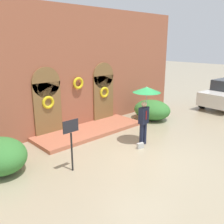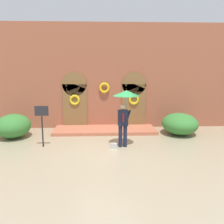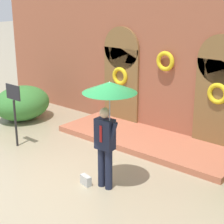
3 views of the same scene
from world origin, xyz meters
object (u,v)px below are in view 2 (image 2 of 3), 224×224
sign_post (42,119)px  shrub_left (13,126)px  person_with_umbrella (125,101)px  handbag (114,146)px  shrub_right (180,124)px

sign_post → shrub_left: 2.35m
sign_post → shrub_left: size_ratio=0.91×
person_with_umbrella → handbag: bearing=-157.6°
handbag → person_with_umbrella: bearing=34.4°
person_with_umbrella → handbag: size_ratio=8.44×
person_with_umbrella → sign_post: bearing=177.2°
handbag → shrub_right: bearing=43.8°
shrub_right → shrub_left: bearing=-178.3°
person_with_umbrella → shrub_left: bearing=162.1°
handbag → sign_post: 3.15m
sign_post → shrub_right: (6.33, 1.73, -0.64)m
person_with_umbrella → shrub_right: size_ratio=1.16×
shrub_left → shrub_right: bearing=1.7°
handbag → shrub_left: (-4.65, 1.86, 0.44)m
sign_post → shrub_left: bearing=138.8°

